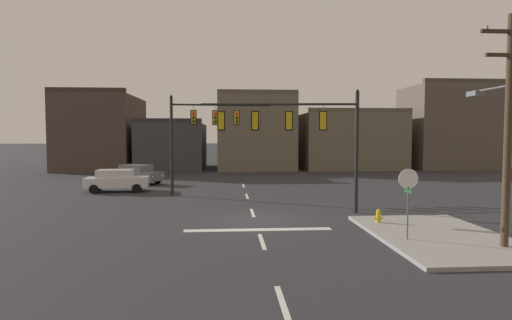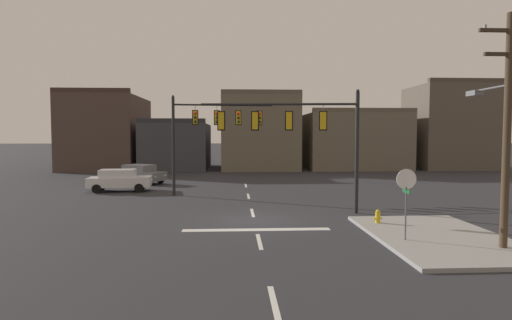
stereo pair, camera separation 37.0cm
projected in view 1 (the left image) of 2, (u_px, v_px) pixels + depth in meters
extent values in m
plane|color=#2B2B30|center=(255.00, 220.00, 20.03)|extent=(400.00, 400.00, 0.00)
cube|color=gray|center=(439.00, 236.00, 16.54)|extent=(5.00, 8.00, 0.15)
cube|color=silver|center=(258.00, 230.00, 18.04)|extent=(6.40, 0.50, 0.01)
cube|color=silver|center=(283.00, 304.00, 10.08)|extent=(0.16, 2.40, 0.01)
cube|color=silver|center=(262.00, 241.00, 16.05)|extent=(0.16, 2.40, 0.01)
cube|color=silver|center=(252.00, 213.00, 22.03)|extent=(0.16, 2.40, 0.01)
cube|color=silver|center=(247.00, 196.00, 28.00)|extent=(0.16, 2.40, 0.01)
cube|color=silver|center=(243.00, 186.00, 33.98)|extent=(0.16, 2.40, 0.01)
cylinder|color=black|center=(357.00, 153.00, 21.80)|extent=(0.20, 0.20, 6.33)
cylinder|color=black|center=(279.00, 104.00, 21.73)|extent=(8.13, 0.84, 0.12)
sphere|color=black|center=(357.00, 91.00, 21.61)|extent=(0.18, 0.18, 0.18)
cylinder|color=#56565B|center=(323.00, 109.00, 21.70)|extent=(0.03, 0.03, 0.35)
cube|color=gold|center=(323.00, 121.00, 21.73)|extent=(0.32, 0.27, 0.90)
sphere|color=red|center=(323.00, 115.00, 21.85)|extent=(0.20, 0.20, 0.20)
sphere|color=#2D2314|center=(323.00, 121.00, 21.86)|extent=(0.20, 0.20, 0.20)
sphere|color=black|center=(323.00, 126.00, 21.88)|extent=(0.20, 0.20, 0.20)
cube|color=black|center=(323.00, 121.00, 21.71)|extent=(0.42, 0.07, 1.02)
cylinder|color=#56565B|center=(289.00, 109.00, 21.73)|extent=(0.03, 0.03, 0.35)
cube|color=gold|center=(289.00, 121.00, 21.77)|extent=(0.32, 0.27, 0.90)
sphere|color=red|center=(289.00, 116.00, 21.88)|extent=(0.20, 0.20, 0.20)
sphere|color=#2D2314|center=(289.00, 121.00, 21.90)|extent=(0.20, 0.20, 0.20)
sphere|color=black|center=(289.00, 126.00, 21.91)|extent=(0.20, 0.20, 0.20)
cube|color=black|center=(289.00, 121.00, 21.75)|extent=(0.42, 0.07, 1.02)
cylinder|color=#56565B|center=(255.00, 109.00, 21.76)|extent=(0.03, 0.03, 0.35)
cube|color=gold|center=(255.00, 121.00, 21.80)|extent=(0.32, 0.27, 0.90)
sphere|color=red|center=(255.00, 116.00, 21.91)|extent=(0.20, 0.20, 0.20)
sphere|color=#2D2314|center=(255.00, 121.00, 21.93)|extent=(0.20, 0.20, 0.20)
sphere|color=black|center=(255.00, 126.00, 21.95)|extent=(0.20, 0.20, 0.20)
cube|color=black|center=(255.00, 121.00, 21.78)|extent=(0.42, 0.07, 1.02)
cylinder|color=#56565B|center=(221.00, 109.00, 21.80)|extent=(0.03, 0.03, 0.35)
cube|color=gold|center=(221.00, 121.00, 21.83)|extent=(0.32, 0.27, 0.90)
sphere|color=red|center=(222.00, 116.00, 21.95)|extent=(0.20, 0.20, 0.20)
sphere|color=#2D2314|center=(222.00, 121.00, 21.96)|extent=(0.20, 0.20, 0.20)
sphere|color=black|center=(222.00, 126.00, 21.98)|extent=(0.20, 0.20, 0.20)
cube|color=black|center=(221.00, 121.00, 21.81)|extent=(0.42, 0.07, 1.02)
cylinder|color=black|center=(172.00, 147.00, 28.16)|extent=(0.20, 0.20, 6.66)
cylinder|color=black|center=(222.00, 105.00, 28.55)|extent=(6.76, 0.76, 0.12)
sphere|color=black|center=(171.00, 96.00, 27.97)|extent=(0.18, 0.18, 0.18)
cylinder|color=#56565B|center=(193.00, 108.00, 28.25)|extent=(0.03, 0.03, 0.35)
cube|color=gold|center=(193.00, 117.00, 28.29)|extent=(0.32, 0.27, 0.90)
sphere|color=red|center=(193.00, 113.00, 28.14)|extent=(0.20, 0.20, 0.20)
sphere|color=#2D2314|center=(194.00, 117.00, 28.16)|extent=(0.20, 0.20, 0.20)
sphere|color=black|center=(194.00, 122.00, 28.18)|extent=(0.20, 0.20, 0.20)
cube|color=black|center=(193.00, 117.00, 28.31)|extent=(0.42, 0.07, 1.02)
cylinder|color=#56565B|center=(215.00, 108.00, 28.49)|extent=(0.03, 0.03, 0.35)
cube|color=gold|center=(215.00, 118.00, 28.53)|extent=(0.32, 0.27, 0.90)
sphere|color=red|center=(215.00, 113.00, 28.38)|extent=(0.20, 0.20, 0.20)
sphere|color=#2D2314|center=(215.00, 117.00, 28.40)|extent=(0.20, 0.20, 0.20)
sphere|color=black|center=(215.00, 122.00, 28.42)|extent=(0.20, 0.20, 0.20)
cube|color=black|center=(215.00, 118.00, 28.55)|extent=(0.42, 0.07, 1.02)
cylinder|color=#56565B|center=(237.00, 109.00, 28.73)|extent=(0.03, 0.03, 0.35)
cube|color=gold|center=(237.00, 118.00, 28.77)|extent=(0.32, 0.27, 0.90)
sphere|color=red|center=(237.00, 114.00, 28.62)|extent=(0.20, 0.20, 0.20)
sphere|color=#2D2314|center=(237.00, 118.00, 28.64)|extent=(0.20, 0.20, 0.20)
sphere|color=black|center=(237.00, 122.00, 28.66)|extent=(0.20, 0.20, 0.20)
cube|color=black|center=(237.00, 118.00, 28.79)|extent=(0.42, 0.07, 1.02)
cylinder|color=#56565B|center=(258.00, 109.00, 28.97)|extent=(0.03, 0.03, 0.35)
cube|color=gold|center=(258.00, 118.00, 29.01)|extent=(0.32, 0.27, 0.90)
sphere|color=red|center=(258.00, 114.00, 28.86)|extent=(0.20, 0.20, 0.20)
sphere|color=#2D2314|center=(258.00, 118.00, 28.88)|extent=(0.20, 0.20, 0.20)
sphere|color=black|center=(258.00, 122.00, 28.90)|extent=(0.20, 0.20, 0.20)
cube|color=black|center=(258.00, 118.00, 29.03)|extent=(0.42, 0.07, 1.02)
cylinder|color=#56565B|center=(408.00, 215.00, 15.75)|extent=(0.06, 0.06, 2.15)
cylinder|color=white|center=(408.00, 179.00, 15.67)|extent=(0.76, 0.03, 0.76)
cylinder|color=#B21414|center=(408.00, 179.00, 15.68)|extent=(0.68, 0.03, 0.68)
cube|color=#19592D|center=(408.00, 191.00, 15.69)|extent=(0.02, 0.64, 0.16)
cube|color=silver|center=(117.00, 182.00, 30.27)|extent=(4.55, 2.20, 0.70)
cube|color=silver|center=(115.00, 173.00, 30.21)|extent=(2.60, 1.82, 0.56)
cube|color=#2D3842|center=(126.00, 174.00, 30.34)|extent=(0.39, 1.54, 0.47)
cube|color=#2D3842|center=(98.00, 174.00, 30.02)|extent=(0.36, 1.53, 0.46)
cylinder|color=black|center=(139.00, 185.00, 31.37)|extent=(0.66, 0.28, 0.64)
cylinder|color=black|center=(137.00, 188.00, 29.69)|extent=(0.66, 0.28, 0.64)
cylinder|color=black|center=(99.00, 186.00, 30.90)|extent=(0.66, 0.28, 0.64)
cylinder|color=black|center=(94.00, 189.00, 29.22)|extent=(0.66, 0.28, 0.64)
sphere|color=silver|center=(149.00, 180.00, 31.19)|extent=(0.16, 0.16, 0.16)
sphere|color=silver|center=(147.00, 182.00, 30.06)|extent=(0.16, 0.16, 0.16)
cube|color=maroon|center=(86.00, 182.00, 29.92)|extent=(0.17, 1.37, 0.12)
cube|color=slate|center=(137.00, 176.00, 35.15)|extent=(4.68, 3.88, 0.70)
cube|color=slate|center=(136.00, 168.00, 35.18)|extent=(2.94, 2.67, 0.56)
cube|color=#2D3842|center=(143.00, 169.00, 34.82)|extent=(1.02, 1.42, 0.47)
cube|color=#2D3842|center=(126.00, 168.00, 35.74)|extent=(1.00, 1.40, 0.46)
cylinder|color=black|center=(158.00, 180.00, 35.23)|extent=(0.66, 0.53, 0.64)
cylinder|color=black|center=(143.00, 182.00, 33.73)|extent=(0.66, 0.53, 0.64)
cylinder|color=black|center=(132.00, 178.00, 36.61)|extent=(0.66, 0.53, 0.64)
cylinder|color=black|center=(117.00, 180.00, 35.11)|extent=(0.66, 0.53, 0.64)
sphere|color=silver|center=(162.00, 176.00, 34.61)|extent=(0.16, 0.16, 0.16)
sphere|color=silver|center=(152.00, 177.00, 33.60)|extent=(0.16, 0.16, 0.16)
cube|color=maroon|center=(119.00, 174.00, 36.18)|extent=(0.77, 1.18, 0.12)
cylinder|color=#423323|center=(508.00, 134.00, 14.56)|extent=(0.26, 0.26, 8.25)
cube|color=#382B1E|center=(512.00, 32.00, 14.35)|extent=(2.20, 0.12, 0.12)
cube|color=#382B1E|center=(511.00, 55.00, 14.40)|extent=(1.80, 0.12, 0.12)
cylinder|color=#56565B|center=(491.00, 89.00, 15.47)|extent=(0.08, 2.03, 0.08)
cube|color=slate|center=(475.00, 94.00, 16.48)|extent=(0.36, 0.64, 0.20)
cylinder|color=gray|center=(487.00, 28.00, 14.28)|extent=(0.10, 0.10, 0.12)
cylinder|color=gold|center=(378.00, 219.00, 18.84)|extent=(0.22, 0.22, 0.55)
cylinder|color=gold|center=(378.00, 225.00, 18.86)|extent=(0.30, 0.30, 0.10)
sphere|color=gold|center=(379.00, 211.00, 18.82)|extent=(0.20, 0.20, 0.20)
cylinder|color=gold|center=(375.00, 218.00, 18.83)|extent=(0.10, 0.08, 0.08)
cylinder|color=gold|center=(382.00, 218.00, 18.85)|extent=(0.10, 0.08, 0.08)
cube|color=#473833|center=(102.00, 133.00, 50.87)|extent=(8.41, 11.74, 8.75)
cube|color=#3A2B26|center=(86.00, 90.00, 45.05)|extent=(8.41, 0.60, 0.50)
cube|color=#38383D|center=(173.00, 146.00, 51.33)|extent=(7.57, 11.27, 5.47)
cube|color=#2B2B30|center=(167.00, 121.00, 45.84)|extent=(7.57, 0.60, 0.50)
cube|color=#665B4C|center=(255.00, 133.00, 51.85)|extent=(9.04, 11.10, 8.67)
cube|color=brown|center=(258.00, 92.00, 46.36)|extent=(9.04, 0.60, 0.50)
cube|color=#665B4C|center=(347.00, 141.00, 52.64)|extent=(11.88, 10.92, 6.70)
cube|color=brown|center=(361.00, 110.00, 47.29)|extent=(11.88, 0.60, 0.50)
cube|color=brown|center=(447.00, 128.00, 51.94)|extent=(9.73, 8.02, 10.11)
cube|color=#493F35|center=(465.00, 81.00, 47.94)|extent=(9.73, 0.60, 0.50)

